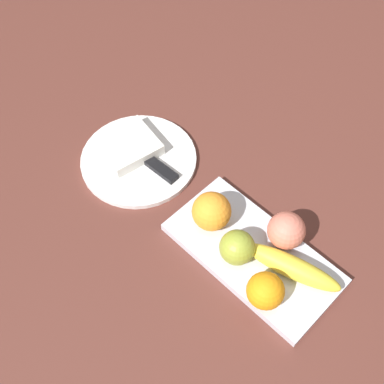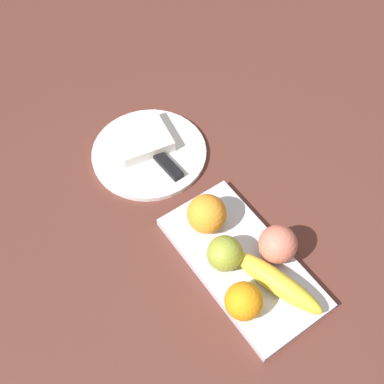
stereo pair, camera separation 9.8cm
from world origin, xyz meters
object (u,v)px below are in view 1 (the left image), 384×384
Objects in this scene: orange_near_apple at (212,211)px; peach at (286,231)px; apple at (236,246)px; dinner_plate at (139,159)px; folded_napkin at (128,146)px; orange_near_banana at (265,291)px; banana at (292,267)px; knife at (154,165)px; fruit_tray at (253,254)px.

orange_near_apple is 0.14m from peach.
apple is 0.92× the size of peach.
orange_near_apple is 0.23m from dinner_plate.
orange_near_banana is at bearing 172.22° from folded_napkin.
peach is (0.05, -0.04, 0.02)m from banana.
banana is at bearing 139.20° from peach.
orange_near_apple reaches higher than knife.
dinner_plate is 1.38× the size of knife.
orange_near_banana reaches higher than knife.
peach is 0.62× the size of folded_napkin.
peach reaches higher than folded_napkin.
orange_near_apple is 0.19m from knife.
orange_near_apple reaches higher than folded_napkin.
peach is at bearing -116.55° from apple.
apple is 0.11m from banana.
banana is 2.59× the size of peach.
dinner_plate is (0.32, -0.00, -0.00)m from fruit_tray.
banana is 0.40m from dinner_plate.
peach reaches higher than apple.
folded_napkin reaches higher than knife.
fruit_tray is 2.86× the size of folded_napkin.
apple reaches higher than dinner_plate.
peach is 0.40× the size of knife.
orange_near_apple reaches higher than dinner_plate.
folded_napkin is at bearing -2.08° from orange_near_apple.
orange_near_banana is 0.37× the size of knife.
dinner_plate is (0.31, -0.03, -0.05)m from apple.
banana is (-0.10, -0.05, -0.01)m from apple.
fruit_tray is 0.10m from orange_near_banana.
fruit_tray is at bearing 175.37° from knife.
banana is 2.77× the size of orange_near_banana.
folded_napkin is (0.43, 0.02, -0.01)m from banana.
fruit_tray is 1.33× the size of dinner_plate.
folded_napkin is at bearing 8.80° from peach.
orange_near_apple is 0.26m from folded_napkin.
fruit_tray is 1.78× the size of banana.
peach is (-0.02, -0.06, 0.04)m from fruit_tray.
folded_napkin is at bearing -7.78° from orange_near_banana.
dinner_plate is at bearing -5.67° from apple.
banana is 1.02× the size of knife.
fruit_tray is 0.32m from dinner_plate.
folded_napkin reaches higher than dinner_plate.
knife is at bearing -173.00° from folded_napkin.
orange_near_banana is 0.37m from knife.
orange_near_banana reaches higher than banana.
folded_napkin is at bearing -14.38° from banana.
orange_near_apple reaches higher than orange_near_banana.
fruit_tray is 4.62× the size of peach.
orange_near_apple is 1.13× the size of orange_near_banana.
orange_near_apple is (0.18, 0.02, 0.02)m from banana.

